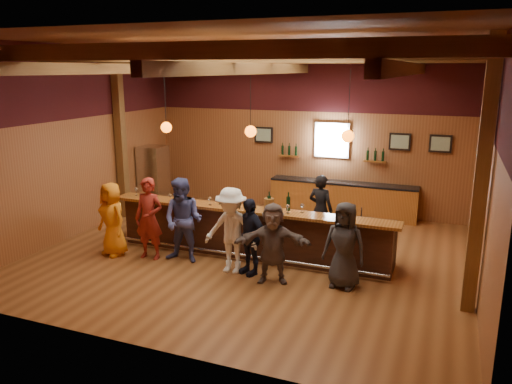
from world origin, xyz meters
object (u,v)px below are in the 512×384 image
(customer_brown, at_px, (273,243))
(customer_dark, at_px, (344,245))
(customer_white, at_px, (231,231))
(customer_navy, at_px, (249,236))
(bottle_a, at_px, (269,202))
(customer_redvest, at_px, (149,219))
(bartender, at_px, (321,210))
(back_bar_cabinet, at_px, (342,199))
(customer_orange, at_px, (112,219))
(stainless_fridge, at_px, (154,177))
(ice_bucket, at_px, (269,204))
(bar_counter, at_px, (254,230))
(customer_denim, at_px, (183,221))

(customer_brown, distance_m, customer_dark, 1.32)
(customer_white, distance_m, customer_navy, 0.38)
(bottle_a, bearing_deg, customer_navy, -95.95)
(customer_redvest, bearing_deg, bartender, 30.97)
(back_bar_cabinet, relative_size, customer_orange, 2.49)
(back_bar_cabinet, xyz_separation_m, customer_navy, (-0.86, -4.64, 0.29))
(customer_redvest, xyz_separation_m, customer_navy, (2.29, 0.00, -0.11))
(stainless_fridge, relative_size, customer_dark, 1.11)
(back_bar_cabinet, height_order, customer_white, customer_white)
(stainless_fridge, xyz_separation_m, bottle_a, (4.53, -2.66, 0.36))
(back_bar_cabinet, relative_size, stainless_fridge, 2.22)
(back_bar_cabinet, height_order, ice_bucket, ice_bucket)
(ice_bucket, bearing_deg, stainless_fridge, 149.56)
(back_bar_cabinet, distance_m, customer_redvest, 5.62)
(customer_orange, bearing_deg, bartender, 48.55)
(customer_white, bearing_deg, customer_orange, -177.88)
(stainless_fridge, relative_size, ice_bucket, 7.93)
(customer_navy, bearing_deg, customer_orange, -152.32)
(back_bar_cabinet, height_order, customer_dark, customer_dark)
(customer_redvest, height_order, bottle_a, customer_redvest)
(customer_orange, bearing_deg, back_bar_cabinet, 68.91)
(back_bar_cabinet, xyz_separation_m, customer_brown, (-0.30, -4.85, 0.30))
(stainless_fridge, height_order, customer_brown, stainless_fridge)
(bar_counter, bearing_deg, customer_dark, -24.86)
(customer_redvest, distance_m, customer_brown, 2.86)
(bar_counter, height_order, customer_orange, customer_orange)
(stainless_fridge, xyz_separation_m, customer_white, (4.08, -3.58, -0.04))
(customer_navy, relative_size, customer_brown, 0.99)
(ice_bucket, bearing_deg, bottle_a, 82.42)
(customer_navy, bearing_deg, back_bar_cabinet, 104.98)
(customer_redvest, bearing_deg, back_bar_cabinet, 52.49)
(bar_counter, distance_m, customer_white, 1.18)
(bar_counter, relative_size, bartender, 3.83)
(bottle_a, bearing_deg, bartender, 58.95)
(customer_orange, bearing_deg, customer_white, 20.22)
(stainless_fridge, height_order, customer_orange, stainless_fridge)
(customer_navy, xyz_separation_m, customer_dark, (1.85, 0.06, 0.04))
(customer_navy, height_order, bartender, bartender)
(customer_redvest, bearing_deg, customer_orange, -175.19)
(customer_redvest, bearing_deg, customer_brown, -7.60)
(customer_navy, bearing_deg, customer_white, -145.08)
(customer_orange, relative_size, bartender, 0.98)
(customer_brown, xyz_separation_m, customer_dark, (1.30, 0.27, 0.04))
(customer_denim, xyz_separation_m, ice_bucket, (1.61, 0.77, 0.33))
(back_bar_cabinet, xyz_separation_m, customer_dark, (1.00, -4.58, 0.34))
(customer_navy, distance_m, bottle_a, 1.00)
(stainless_fridge, xyz_separation_m, customer_dark, (6.30, -3.46, -0.09))
(customer_navy, bearing_deg, bar_counter, 132.42)
(customer_denim, bearing_deg, customer_brown, -10.42)
(customer_orange, xyz_separation_m, customer_denim, (1.62, 0.22, 0.09))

